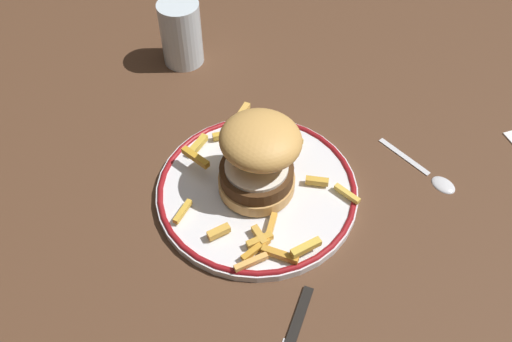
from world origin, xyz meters
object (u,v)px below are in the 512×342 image
object	(u,v)px
spoon	(434,177)
dinner_plate	(256,189)
water_glass	(180,37)
burger	(258,157)

from	to	relation	value
spoon	dinner_plate	bearing A→B (deg)	-174.56
dinner_plate	water_glass	bearing A→B (deg)	113.38
water_glass	spoon	xyz separation A→B (cm)	(37.68, -26.66, -4.32)
dinner_plate	burger	distance (cm)	6.28
water_glass	spoon	distance (cm)	46.35
dinner_plate	spoon	xyz separation A→B (cm)	(25.12, 2.39, -0.48)
dinner_plate	water_glass	xyz separation A→B (cm)	(-12.56, 29.05, 3.84)
dinner_plate	spoon	size ratio (longest dim) A/B	2.46
burger	spoon	bearing A→B (deg)	4.92
burger	spoon	xyz separation A→B (cm)	(24.90, 2.14, -6.75)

